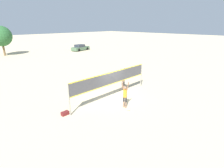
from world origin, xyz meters
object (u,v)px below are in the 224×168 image
(gear_bag, at_px, (65,113))
(player_spiker, at_px, (125,94))
(player_blocker, at_px, (123,79))
(volleyball, at_px, (128,109))
(tree_left_cluster, at_px, (1,36))
(volleyball_net, at_px, (112,79))
(parked_car_near, at_px, (80,48))

(gear_bag, bearing_deg, player_spiker, -30.22)
(player_blocker, relative_size, volleyball, 8.87)
(tree_left_cluster, bearing_deg, player_blocker, -85.67)
(player_blocker, relative_size, gear_bag, 3.91)
(volleyball_net, distance_m, gear_bag, 4.68)
(volleyball_net, height_order, volleyball, volleyball_net)
(player_blocker, bearing_deg, player_spiker, -46.85)
(player_spiker, xyz_separation_m, volleyball, (-0.20, -0.50, -1.00))
(player_blocker, height_order, parked_car_near, player_blocker)
(player_blocker, bearing_deg, tree_left_cluster, -175.67)
(volleyball, bearing_deg, player_spiker, 68.23)
(parked_car_near, bearing_deg, player_blocker, -128.50)
(player_spiker, bearing_deg, volleyball, 158.23)
(volleyball_net, relative_size, volleyball, 35.90)
(volleyball_net, bearing_deg, gear_bag, 176.15)
(player_spiker, relative_size, player_blocker, 1.02)
(player_blocker, height_order, tree_left_cluster, tree_left_cluster)
(volleyball_net, height_order, player_blocker, volleyball_net)
(volleyball_net, distance_m, player_spiker, 2.10)
(player_spiker, bearing_deg, volleyball_net, -16.46)
(player_blocker, height_order, gear_bag, player_blocker)
(gear_bag, bearing_deg, volleyball, -37.02)
(gear_bag, height_order, tree_left_cluster, tree_left_cluster)
(volleyball_net, bearing_deg, volleyball, -107.59)
(gear_bag, distance_m, parked_car_near, 31.46)
(gear_bag, bearing_deg, player_blocker, 3.25)
(volleyball_net, relative_size, gear_bag, 15.82)
(player_spiker, bearing_deg, gear_bag, 59.78)
(player_spiker, distance_m, volleyball, 1.14)
(player_spiker, distance_m, player_blocker, 3.81)
(volleyball, xyz_separation_m, tree_left_cluster, (0.74, 32.64, 3.66))
(parked_car_near, relative_size, tree_left_cluster, 0.84)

